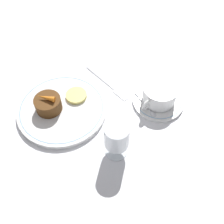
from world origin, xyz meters
TOP-DOWN VIEW (x-y plane):
  - ground_plane at (0.00, 0.00)m, footprint 3.00×3.00m
  - dinner_plate at (0.02, -0.04)m, footprint 0.26×0.26m
  - saucer at (-0.20, 0.14)m, footprint 0.15×0.15m
  - coffee_cup at (-0.20, 0.14)m, footprint 0.12×0.10m
  - spoon at (-0.16, 0.13)m, footprint 0.04×0.10m
  - wine_glass at (0.00, 0.17)m, footprint 0.06×0.06m
  - fork at (-0.15, -0.00)m, footprint 0.02×0.19m
  - dessert_cake at (0.04, -0.06)m, footprint 0.07×0.07m
  - carrot_garnish at (0.04, -0.06)m, footprint 0.04×0.05m
  - pineapple_slice at (-0.04, -0.04)m, footprint 0.06×0.06m

SIDE VIEW (x-z plane):
  - ground_plane at x=0.00m, z-range 0.00..0.00m
  - fork at x=-0.15m, z-range 0.00..0.01m
  - saucer at x=-0.20m, z-range 0.00..0.01m
  - dinner_plate at x=0.02m, z-range 0.00..0.02m
  - spoon at x=-0.16m, z-range 0.01..0.01m
  - pineapple_slice at x=-0.04m, z-range 0.01..0.02m
  - dessert_cake at x=0.04m, z-range 0.01..0.05m
  - coffee_cup at x=-0.20m, z-range 0.01..0.06m
  - carrot_garnish at x=0.04m, z-range 0.05..0.07m
  - wine_glass at x=0.00m, z-range 0.01..0.13m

